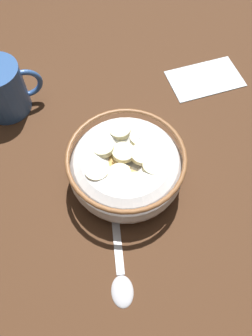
% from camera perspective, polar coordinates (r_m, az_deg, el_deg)
% --- Properties ---
extents(ground_plane, '(1.04, 1.04, 0.02)m').
position_cam_1_polar(ground_plane, '(0.48, 0.00, -2.36)').
color(ground_plane, '#472B19').
extents(cereal_bowl, '(0.15, 0.15, 0.06)m').
position_cam_1_polar(cereal_bowl, '(0.44, 0.00, 0.22)').
color(cereal_bowl, white).
rests_on(cereal_bowl, ground_plane).
extents(spoon, '(0.05, 0.15, 0.01)m').
position_cam_1_polar(spoon, '(0.42, -1.01, -16.70)').
color(spoon, '#B7B7BC').
rests_on(spoon, ground_plane).
extents(coffee_mug, '(0.10, 0.07, 0.08)m').
position_cam_1_polar(coffee_mug, '(0.54, -20.36, 12.48)').
color(coffee_mug, '#335999').
rests_on(coffee_mug, ground_plane).
extents(folded_napkin, '(0.12, 0.07, 0.00)m').
position_cam_1_polar(folded_napkin, '(0.59, 13.31, 14.63)').
color(folded_napkin, silver).
rests_on(folded_napkin, ground_plane).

